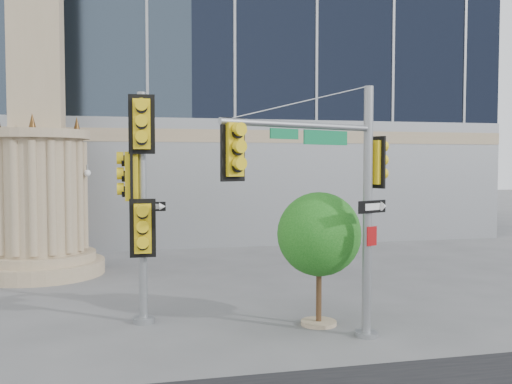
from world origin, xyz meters
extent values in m
plane|color=#545456|center=(0.00, 0.00, 0.00)|extent=(120.00, 120.00, 0.00)
cylinder|color=tan|center=(-6.00, 9.00, 0.25)|extent=(4.40, 4.40, 0.50)
cylinder|color=tan|center=(-6.00, 9.00, 0.65)|extent=(3.80, 3.80, 0.30)
cylinder|color=tan|center=(-6.00, 9.00, 2.80)|extent=(3.00, 3.00, 4.00)
cylinder|color=tan|center=(-6.00, 9.00, 4.95)|extent=(3.50, 3.50, 0.30)
cone|color=#472D14|center=(-4.70, 9.00, 5.35)|extent=(0.24, 0.24, 0.50)
cylinder|color=slate|center=(2.25, -0.30, 0.06)|extent=(0.53, 0.53, 0.11)
cylinder|color=slate|center=(2.25, -0.30, 2.84)|extent=(0.21, 0.21, 5.68)
cylinder|color=slate|center=(0.43, -1.09, 4.74)|extent=(3.70, 1.71, 0.13)
cube|color=#0D7040|center=(1.04, -0.85, 4.50)|extent=(1.14, 0.53, 0.30)
cube|color=yellow|center=(-1.14, -1.77, 4.22)|extent=(0.58, 0.45, 1.18)
cube|color=yellow|center=(2.49, -0.19, 3.98)|extent=(0.45, 0.58, 1.18)
cube|color=black|center=(2.30, -0.42, 2.98)|extent=(0.81, 0.37, 0.28)
cube|color=#9B0E11|center=(2.30, -0.42, 2.32)|extent=(0.29, 0.15, 0.44)
cylinder|color=slate|center=(-2.67, 2.00, 0.07)|extent=(0.55, 0.55, 0.14)
cylinder|color=slate|center=(-2.67, 2.00, 2.84)|extent=(0.20, 0.20, 5.69)
cube|color=yellow|center=(-2.68, 1.75, 4.89)|extent=(0.64, 0.34, 1.42)
cube|color=yellow|center=(-2.92, 2.01, 3.64)|extent=(0.34, 0.64, 1.42)
cube|color=yellow|center=(-2.68, 1.75, 2.39)|extent=(0.64, 0.34, 1.42)
cube|color=black|center=(-2.47, 1.86, 2.90)|extent=(0.71, 0.06, 0.23)
cylinder|color=tan|center=(1.50, 0.83, 0.05)|extent=(0.88, 0.88, 0.10)
cylinder|color=#382314|center=(1.50, 0.83, 0.88)|extent=(0.14, 0.14, 1.75)
sphere|color=#155312|center=(1.50, 0.83, 2.24)|extent=(2.04, 2.04, 2.04)
sphere|color=#155312|center=(1.94, 1.08, 1.95)|extent=(1.27, 1.27, 1.27)
sphere|color=#155312|center=(1.16, 0.59, 2.00)|extent=(1.07, 1.07, 1.07)
camera|label=1|loc=(-3.15, -12.22, 3.98)|focal=40.00mm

